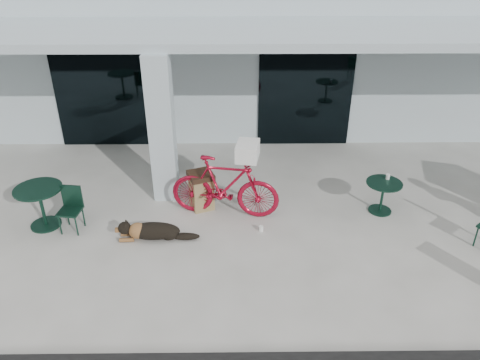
{
  "coord_description": "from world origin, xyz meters",
  "views": [
    {
      "loc": [
        -0.0,
        -6.53,
        5.34
      ],
      "look_at": [
        0.08,
        1.18,
        1.0
      ],
      "focal_mm": 35.0,
      "sensor_mm": 36.0,
      "label": 1
    }
  ],
  "objects_px": {
    "cafe_table_near": "(42,207)",
    "cafe_chair_near": "(70,211)",
    "cafe_table_far": "(382,197)",
    "trash_receptacle": "(201,190)",
    "bicycle": "(225,187)",
    "dog": "(153,230)"
  },
  "relations": [
    {
      "from": "dog",
      "to": "cafe_chair_near",
      "type": "distance_m",
      "value": 1.67
    },
    {
      "from": "cafe_table_far",
      "to": "trash_receptacle",
      "type": "xyz_separation_m",
      "value": [
        -3.71,
        0.19,
        0.07
      ]
    },
    {
      "from": "bicycle",
      "to": "dog",
      "type": "xyz_separation_m",
      "value": [
        -1.34,
        -0.83,
        -0.46
      ]
    },
    {
      "from": "cafe_table_near",
      "to": "cafe_chair_near",
      "type": "height_order",
      "value": "cafe_chair_near"
    },
    {
      "from": "bicycle",
      "to": "dog",
      "type": "bearing_deg",
      "value": 131.13
    },
    {
      "from": "cafe_table_near",
      "to": "cafe_table_far",
      "type": "height_order",
      "value": "cafe_table_near"
    },
    {
      "from": "cafe_table_near",
      "to": "cafe_chair_near",
      "type": "bearing_deg",
      "value": -15.71
    },
    {
      "from": "dog",
      "to": "cafe_chair_near",
      "type": "xyz_separation_m",
      "value": [
        -1.62,
        0.3,
        0.26
      ]
    },
    {
      "from": "bicycle",
      "to": "dog",
      "type": "relative_size",
      "value": 1.88
    },
    {
      "from": "cafe_chair_near",
      "to": "cafe_table_far",
      "type": "height_order",
      "value": "cafe_chair_near"
    },
    {
      "from": "cafe_chair_near",
      "to": "trash_receptacle",
      "type": "bearing_deg",
      "value": 25.65
    },
    {
      "from": "bicycle",
      "to": "cafe_chair_near",
      "type": "distance_m",
      "value": 3.01
    },
    {
      "from": "bicycle",
      "to": "dog",
      "type": "height_order",
      "value": "bicycle"
    },
    {
      "from": "cafe_table_near",
      "to": "cafe_table_far",
      "type": "bearing_deg",
      "value": 3.74
    },
    {
      "from": "cafe_table_far",
      "to": "trash_receptacle",
      "type": "height_order",
      "value": "trash_receptacle"
    },
    {
      "from": "cafe_chair_near",
      "to": "trash_receptacle",
      "type": "height_order",
      "value": "cafe_chair_near"
    },
    {
      "from": "dog",
      "to": "cafe_table_far",
      "type": "distance_m",
      "value": 4.65
    },
    {
      "from": "dog",
      "to": "cafe_table_far",
      "type": "relative_size",
      "value": 1.6
    },
    {
      "from": "bicycle",
      "to": "trash_receptacle",
      "type": "relative_size",
      "value": 2.68
    },
    {
      "from": "dog",
      "to": "cafe_chair_near",
      "type": "height_order",
      "value": "cafe_chair_near"
    },
    {
      "from": "cafe_table_near",
      "to": "trash_receptacle",
      "type": "height_order",
      "value": "cafe_table_near"
    },
    {
      "from": "dog",
      "to": "trash_receptacle",
      "type": "relative_size",
      "value": 1.43
    }
  ]
}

